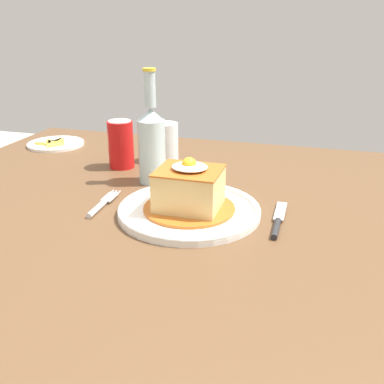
% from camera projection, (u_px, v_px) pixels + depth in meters
% --- Properties ---
extents(dining_table, '(1.31, 1.08, 0.76)m').
position_uv_depth(dining_table, '(180.00, 246.00, 0.97)').
color(dining_table, brown).
rests_on(dining_table, ground_plane).
extents(main_plate, '(0.29, 0.29, 0.02)m').
position_uv_depth(main_plate, '(189.00, 210.00, 0.90)').
color(main_plate, white).
rests_on(main_plate, dining_table).
extents(sandwich_meal, '(0.19, 0.19, 0.11)m').
position_uv_depth(sandwich_meal, '(189.00, 190.00, 0.88)').
color(sandwich_meal, '#B75B1E').
rests_on(sandwich_meal, main_plate).
extents(fork, '(0.02, 0.14, 0.01)m').
position_uv_depth(fork, '(101.00, 205.00, 0.93)').
color(fork, silver).
rests_on(fork, dining_table).
extents(knife, '(0.02, 0.17, 0.01)m').
position_uv_depth(knife, '(277.00, 223.00, 0.84)').
color(knife, '#262628').
rests_on(knife, dining_table).
extents(soda_can, '(0.07, 0.07, 0.12)m').
position_uv_depth(soda_can, '(121.00, 144.00, 1.16)').
color(soda_can, red).
rests_on(soda_can, dining_table).
extents(beer_bottle_clear, '(0.06, 0.06, 0.27)m').
position_uv_depth(beer_bottle_clear, '(152.00, 142.00, 1.04)').
color(beer_bottle_clear, '#ADC6CC').
rests_on(beer_bottle_clear, dining_table).
extents(drinking_glass, '(0.07, 0.07, 0.10)m').
position_uv_depth(drinking_glass, '(166.00, 145.00, 1.21)').
color(drinking_glass, silver).
rests_on(drinking_glass, dining_table).
extents(side_plate_fries, '(0.17, 0.17, 0.02)m').
position_uv_depth(side_plate_fries, '(56.00, 144.00, 1.37)').
color(side_plate_fries, white).
rests_on(side_plate_fries, dining_table).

